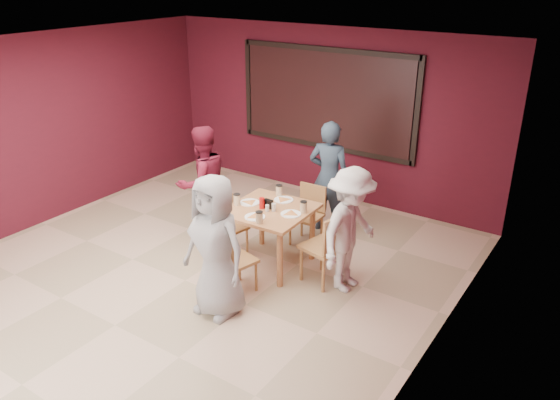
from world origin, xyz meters
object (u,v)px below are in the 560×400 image
Objects in this scene: chair_right at (328,244)px; diner_right at (350,230)px; dining_table at (270,216)px; chair_back at (309,211)px; diner_front at (215,247)px; diner_back at (329,177)px; chair_left at (227,222)px; chair_front at (231,258)px; diner_left at (203,183)px.

chair_right is 0.35m from diner_right.
chair_back is (0.09, 0.83, -0.23)m from dining_table.
dining_table is 0.63× the size of diner_front.
chair_right is at bearing 108.95° from diner_back.
dining_table is 1.33× the size of chair_left.
diner_front is at bearing -55.61° from chair_left.
chair_right is at bearing 61.39° from diner_front.
chair_front is 0.53m from diner_front.
diner_front is (-0.74, -1.21, 0.29)m from chair_right.
diner_left is (-0.58, 0.19, 0.38)m from chair_left.
chair_left is 1.63m from diner_back.
dining_table reaches higher than chair_front.
diner_left reaches higher than chair_front.
diner_back reaches higher than chair_right.
diner_front is at bearing 79.56° from diner_back.
chair_back is at bearing 49.21° from chair_left.
chair_right is (0.84, 0.83, 0.07)m from chair_front.
chair_right reaches higher than chair_front.
diner_right is (1.12, 0.06, 0.08)m from dining_table.
diner_left is (-2.12, 0.14, 0.28)m from chair_right.
diner_left is at bearing 91.10° from diner_right.
diner_front is at bearing -121.48° from chair_right.
chair_left is 0.48× the size of diner_front.
chair_back is 1.16m from chair_left.
chair_left is 1.46m from diner_front.
chair_left is 1.82m from diner_right.
chair_back is at bearing 75.09° from diner_back.
chair_front is at bearing -48.18° from chair_left.
diner_front is 1.61m from diner_right.
chair_front is 0.54× the size of diner_right.
dining_table is 1.25× the size of chair_back.
diner_front reaches higher than chair_front.
chair_front reaches higher than chair_left.
diner_front reaches higher than diner_left.
diner_left is at bearing 138.36° from diner_front.
chair_right is (0.78, -0.83, 0.07)m from chair_back.
chair_back is 0.87× the size of chair_right.
chair_front is 1.04m from chair_left.
chair_right is 0.58× the size of diner_front.
diner_back is at bearing 84.47° from dining_table.
chair_back is 1.32m from diner_right.
diner_right is at bearing 13.19° from chair_right.
diner_back reaches higher than dining_table.
chair_right is at bearing 1.82° from chair_left.
diner_front is 1.01× the size of diner_left.
diner_back is at bearing 147.92° from diner_left.
chair_back reaches higher than chair_left.
diner_left is at bearing 161.87° from chair_left.
chair_back is at bearing 93.88° from diner_front.
dining_table is 1.27m from diner_left.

